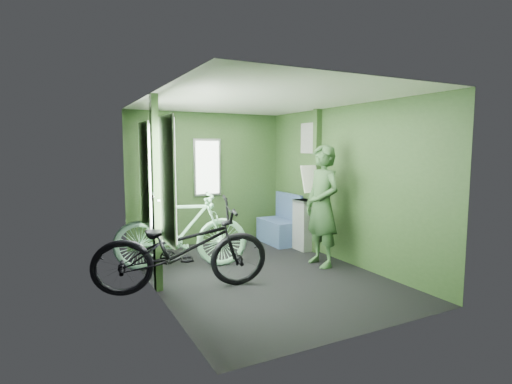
# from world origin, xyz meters

# --- Properties ---
(room) EXTENTS (4.00, 4.02, 2.31)m
(room) POSITION_xyz_m (-0.04, 0.04, 1.44)
(room) COLOR black
(room) RESTS_ON ground
(bicycle_black) EXTENTS (2.17, 1.26, 1.18)m
(bicycle_black) POSITION_xyz_m (-1.12, -0.21, 0.00)
(bicycle_black) COLOR black
(bicycle_black) RESTS_ON ground
(bicycle_mint) EXTENTS (1.94, 1.10, 1.15)m
(bicycle_mint) POSITION_xyz_m (-0.87, 0.67, 0.00)
(bicycle_mint) COLOR #95DFAE
(bicycle_mint) RESTS_ON ground
(passenger) EXTENTS (0.42, 0.69, 1.73)m
(passenger) POSITION_xyz_m (0.98, -0.06, 0.87)
(passenger) COLOR #33572F
(passenger) RESTS_ON ground
(waste_box) EXTENTS (0.25, 0.34, 0.84)m
(waste_box) POSITION_xyz_m (1.26, 0.80, 0.42)
(waste_box) COLOR gray
(waste_box) RESTS_ON ground
(bench_seat) EXTENTS (0.47, 0.84, 0.88)m
(bench_seat) POSITION_xyz_m (1.14, 1.40, 0.26)
(bench_seat) COLOR navy
(bench_seat) RESTS_ON ground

